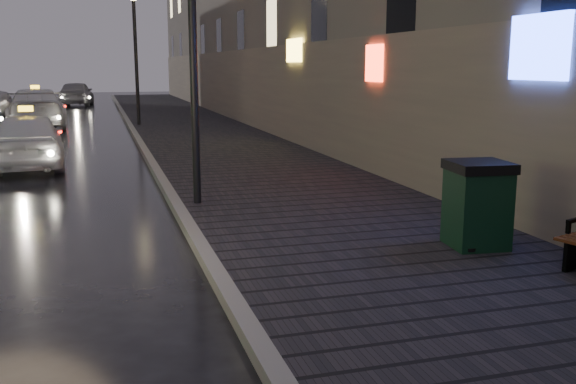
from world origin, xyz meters
The scene contains 9 objects.
ground centered at (0.00, 0.00, 0.00)m, with size 120.00×120.00×0.00m, color black.
sidewalk centered at (3.90, 21.00, 0.07)m, with size 4.60×58.00×0.15m, color black.
curb centered at (1.50, 21.00, 0.07)m, with size 0.20×58.00×0.15m, color slate.
lamp_near centered at (1.85, 6.00, 3.49)m, with size 0.36×0.36×5.28m.
lamp_far centered at (1.85, 22.00, 3.49)m, with size 0.36×0.36×5.28m.
trash_bin centered at (5.03, 2.14, 0.74)m, with size 0.84×0.84×1.16m.
taxi_near centered at (-1.48, 12.09, 0.71)m, with size 1.68×4.17×1.42m, color silver.
taxi_mid centered at (-2.18, 23.35, 0.81)m, with size 2.26×5.56×1.61m, color white.
car_far centered at (-1.00, 38.55, 0.78)m, with size 1.84×4.58×1.56m, color gray.
Camera 1 is at (0.23, -5.16, 2.55)m, focal length 40.00 mm.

